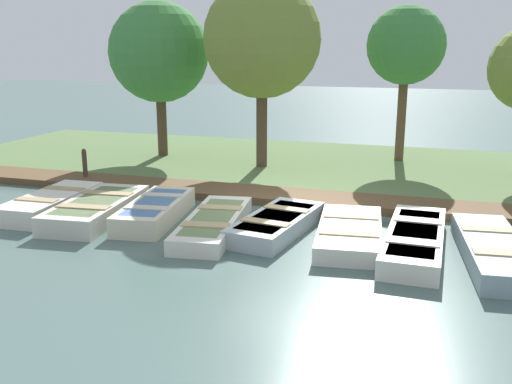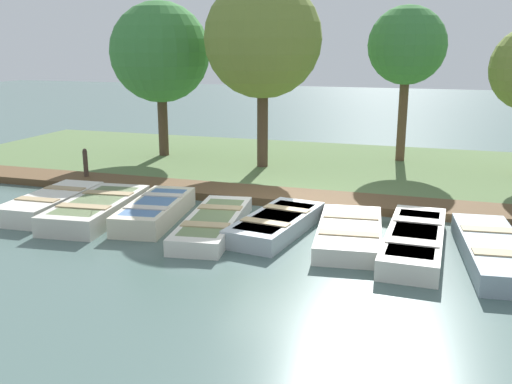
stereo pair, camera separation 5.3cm
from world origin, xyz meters
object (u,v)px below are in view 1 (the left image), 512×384
at_px(rowboat_4, 277,223).
at_px(park_tree_center, 406,46).
at_px(rowboat_0, 52,203).
at_px(rowboat_6, 415,239).
at_px(park_tree_left, 262,39).
at_px(rowboat_1, 97,209).
at_px(park_tree_far_left, 159,53).
at_px(rowboat_2, 155,210).
at_px(mooring_post_near, 85,166).
at_px(rowboat_3, 213,223).
at_px(rowboat_5, 350,233).
at_px(rowboat_7, 493,250).

distance_m(rowboat_4, park_tree_center, 8.54).
bearing_deg(park_tree_center, rowboat_0, -42.06).
distance_m(rowboat_6, park_tree_left, 8.12).
height_order(rowboat_1, park_tree_center, park_tree_center).
relative_size(rowboat_1, park_tree_far_left, 0.61).
relative_size(rowboat_6, park_tree_left, 0.63).
distance_m(rowboat_0, rowboat_4, 5.15).
bearing_deg(rowboat_1, rowboat_4, 87.87).
bearing_deg(rowboat_2, mooring_post_near, -134.03).
bearing_deg(park_tree_far_left, rowboat_0, 3.68).
bearing_deg(park_tree_left, rowboat_0, -29.65).
height_order(rowboat_0, park_tree_left, park_tree_left).
bearing_deg(rowboat_3, park_tree_far_left, -153.90).
relative_size(rowboat_5, rowboat_6, 0.85).
bearing_deg(rowboat_7, rowboat_5, -102.55).
relative_size(rowboat_1, rowboat_3, 0.93).
bearing_deg(rowboat_4, rowboat_7, 93.41).
xyz_separation_m(rowboat_0, rowboat_2, (-0.12, 2.49, 0.00)).
bearing_deg(park_tree_center, rowboat_1, -36.22).
height_order(rowboat_1, rowboat_7, rowboat_1).
xyz_separation_m(rowboat_2, rowboat_3, (0.29, 1.43, -0.06)).
relative_size(rowboat_4, rowboat_5, 0.97).
bearing_deg(rowboat_3, rowboat_2, -109.16).
relative_size(park_tree_left, park_tree_center, 1.14).
relative_size(rowboat_5, park_tree_center, 0.61).
distance_m(rowboat_1, rowboat_7, 7.88).
distance_m(rowboat_3, rowboat_5, 2.70).
relative_size(rowboat_1, rowboat_4, 1.08).
height_order(rowboat_2, rowboat_3, rowboat_2).
distance_m(rowboat_4, rowboat_5, 1.47).
relative_size(rowboat_5, mooring_post_near, 3.09).
height_order(rowboat_3, rowboat_7, rowboat_7).
xyz_separation_m(rowboat_5, park_tree_left, (-5.54, -3.43, 3.60)).
xyz_separation_m(park_tree_left, park_tree_center, (-2.17, 3.81, -0.20)).
height_order(rowboat_3, park_tree_far_left, park_tree_far_left).
bearing_deg(park_tree_center, rowboat_2, -30.56).
bearing_deg(rowboat_6, rowboat_7, 83.49).
height_order(rowboat_4, park_tree_far_left, park_tree_far_left).
xyz_separation_m(rowboat_1, park_tree_left, (-5.70, 1.95, 3.55)).
height_order(rowboat_1, park_tree_left, park_tree_left).
height_order(rowboat_3, rowboat_5, rowboat_5).
bearing_deg(rowboat_6, rowboat_2, -90.32).
height_order(rowboat_4, rowboat_6, rowboat_6).
distance_m(rowboat_5, rowboat_6, 1.19).
bearing_deg(park_tree_center, rowboat_6, 5.93).
xyz_separation_m(rowboat_7, park_tree_center, (-7.98, -2.12, 3.38)).
distance_m(rowboat_5, park_tree_far_left, 9.93).
height_order(rowboat_2, rowboat_4, rowboat_2).
height_order(rowboat_5, park_tree_far_left, park_tree_far_left).
distance_m(rowboat_4, mooring_post_near, 6.49).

